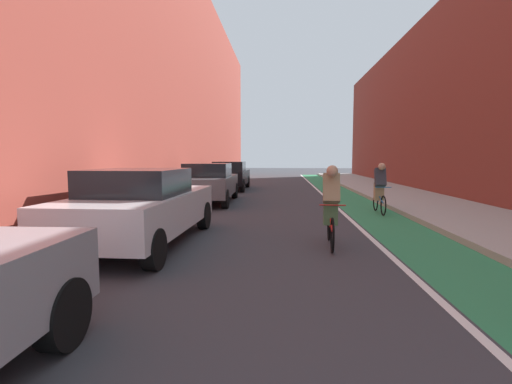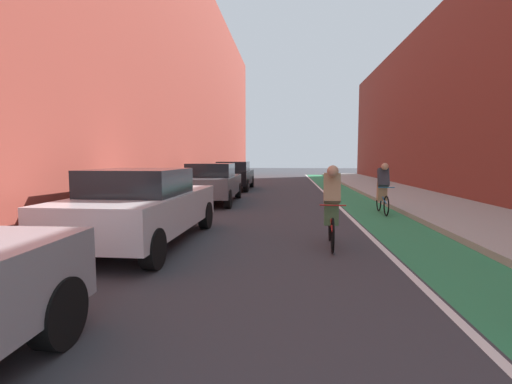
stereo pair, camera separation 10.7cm
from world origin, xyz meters
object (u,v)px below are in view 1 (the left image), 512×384
Objects in this scene: parked_sedan_black at (230,175)px; cyclist_trailing at (331,204)px; parked_sedan_gray at (209,183)px; cyclist_far at (380,187)px; parked_sedan_white at (141,206)px.

cyclist_trailing reaches higher than parked_sedan_black.
parked_sedan_black is (-0.00, 5.95, -0.00)m from parked_sedan_gray.
cyclist_trailing is (3.78, -12.79, 0.06)m from parked_sedan_black.
parked_sedan_black is 13.33m from cyclist_trailing.
cyclist_far is at bearing -21.22° from parked_sedan_gray.
parked_sedan_gray is 2.59× the size of cyclist_trailing.
parked_sedan_white is 7.52m from cyclist_far.
parked_sedan_gray is 7.82m from cyclist_trailing.
cyclist_trailing reaches higher than parked_sedan_gray.
parked_sedan_white is 12.91m from parked_sedan_black.
parked_sedan_black is at bearing 90.01° from parked_sedan_gray.
parked_sedan_gray is 2.65× the size of cyclist_far.
cyclist_far reaches higher than parked_sedan_gray.
parked_sedan_white is 1.03× the size of parked_sedan_gray.
parked_sedan_black is at bearing 125.59° from cyclist_far.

